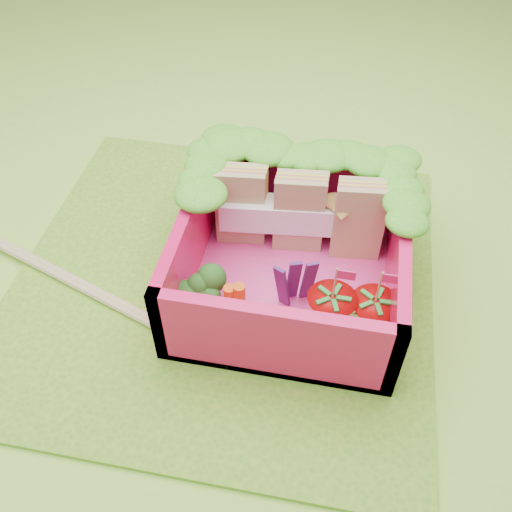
{
  "coord_description": "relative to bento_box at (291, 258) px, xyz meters",
  "views": [
    {
      "loc": [
        0.65,
        -2.31,
        2.76
      ],
      "look_at": [
        0.21,
        -0.02,
        0.28
      ],
      "focal_mm": 40.0,
      "sensor_mm": 36.0,
      "label": 1
    }
  ],
  "objects": [
    {
      "name": "snap_peas",
      "position": [
        0.4,
        -0.22,
        -0.2
      ],
      "size": [
        0.59,
        0.56,
        0.05
      ],
      "color": "#52C23D",
      "rests_on": "bento_floor"
    },
    {
      "name": "lettuce_ruffle",
      "position": [
        0.0,
        0.49,
        0.33
      ],
      "size": [
        1.43,
        0.83,
        0.11
      ],
      "color": "#33931A",
      "rests_on": "bento_box"
    },
    {
      "name": "bento_box",
      "position": [
        0.0,
        0.0,
        0.0
      ],
      "size": [
        1.3,
        1.3,
        0.55
      ],
      "color": "#F11457",
      "rests_on": "placemat"
    },
    {
      "name": "placemat",
      "position": [
        -0.42,
        0.02,
        -0.29
      ],
      "size": [
        2.6,
        2.6,
        0.03
      ],
      "primitive_type": "cube",
      "color": "#5FA024",
      "rests_on": "ground"
    },
    {
      "name": "strawberry_right",
      "position": [
        0.5,
        -0.28,
        -0.09
      ],
      "size": [
        0.27,
        0.27,
        0.51
      ],
      "color": "red",
      "rests_on": "bento_floor"
    },
    {
      "name": "ground",
      "position": [
        -0.42,
        0.02,
        -0.31
      ],
      "size": [
        14.0,
        14.0,
        0.0
      ],
      "primitive_type": "plane",
      "color": "#9ED93D",
      "rests_on": "ground"
    },
    {
      "name": "sandwich_stack",
      "position": [
        0.01,
        0.35,
        0.05
      ],
      "size": [
        1.07,
        0.27,
        0.55
      ],
      "color": "tan",
      "rests_on": "bento_floor"
    },
    {
      "name": "bento_floor",
      "position": [
        0.0,
        0.0,
        -0.25
      ],
      "size": [
        1.3,
        1.3,
        0.05
      ],
      "primitive_type": "cube",
      "color": "#EA3B91",
      "rests_on": "placemat"
    },
    {
      "name": "broccoli",
      "position": [
        -0.49,
        -0.3,
        -0.04
      ],
      "size": [
        0.32,
        0.32,
        0.26
      ],
      "color": "#6EA851",
      "rests_on": "bento_floor"
    },
    {
      "name": "strawberry_left",
      "position": [
        0.27,
        -0.3,
        -0.08
      ],
      "size": [
        0.28,
        0.28,
        0.52
      ],
      "color": "red",
      "rests_on": "bento_floor"
    },
    {
      "name": "purple_wedges",
      "position": [
        0.05,
        -0.15,
        -0.04
      ],
      "size": [
        0.22,
        0.12,
        0.38
      ],
      "color": "#3C164E",
      "rests_on": "bento_floor"
    },
    {
      "name": "carrot_sticks",
      "position": [
        -0.27,
        -0.31,
        -0.09
      ],
      "size": [
        0.13,
        0.07,
        0.28
      ],
      "color": "orange",
      "rests_on": "bento_floor"
    },
    {
      "name": "chopsticks",
      "position": [
        -1.31,
        -0.23,
        -0.25
      ],
      "size": [
        2.27,
        0.85,
        0.05
      ],
      "color": "tan",
      "rests_on": "placemat"
    }
  ]
}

